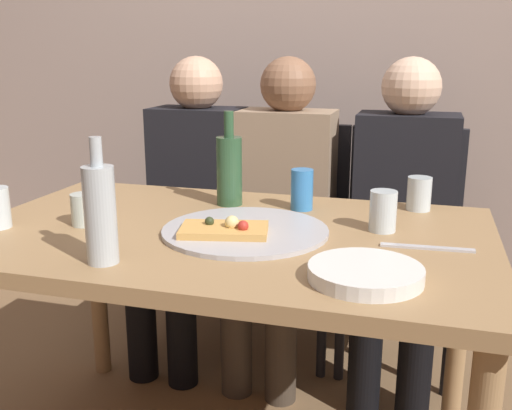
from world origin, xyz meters
name	(u,v)px	position (x,y,z in m)	size (l,w,h in m)	color
back_wall	(317,25)	(0.00, 1.25, 1.30)	(6.00, 0.10, 2.60)	gray
dining_table	(226,259)	(0.00, 0.00, 0.64)	(1.39, 0.86, 0.73)	#99754C
pizza_tray	(245,231)	(0.06, -0.01, 0.73)	(0.44, 0.44, 0.01)	#ADADB2
pizza_slice_last	(225,229)	(0.02, -0.07, 0.75)	(0.24, 0.18, 0.05)	tan
wine_bottle	(100,213)	(-0.18, -0.31, 0.84)	(0.07, 0.07, 0.28)	#B2BCC1
beer_bottle	(229,169)	(-0.08, 0.26, 0.84)	(0.08, 0.08, 0.29)	#2D5133
tumbler_far	(419,194)	(0.49, 0.35, 0.78)	(0.07, 0.07, 0.10)	silver
wine_glass	(84,209)	(-0.38, -0.06, 0.77)	(0.07, 0.07, 0.09)	#B7C6BC
short_glass	(383,211)	(0.40, 0.11, 0.78)	(0.07, 0.07, 0.11)	silver
soda_can	(302,190)	(0.15, 0.26, 0.79)	(0.07, 0.07, 0.12)	#337AC1
plate_stack	(365,273)	(0.39, -0.25, 0.74)	(0.24, 0.24, 0.03)	white
table_knife	(427,248)	(0.52, -0.01, 0.73)	(0.22, 0.02, 0.01)	#B7B7BC
chair_left	(205,215)	(-0.38, 0.83, 0.51)	(0.44, 0.44, 0.90)	black
chair_middle	(290,222)	(-0.01, 0.83, 0.51)	(0.44, 0.44, 0.90)	black
chair_right	(402,231)	(0.43, 0.83, 0.51)	(0.44, 0.44, 0.90)	black
guest_in_sweater	(190,194)	(-0.38, 0.68, 0.64)	(0.36, 0.56, 1.17)	black
guest_in_beanie	(281,200)	(-0.01, 0.68, 0.64)	(0.36, 0.56, 1.17)	#937A60
guest_by_wall	(403,209)	(0.43, 0.68, 0.64)	(0.36, 0.56, 1.17)	black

